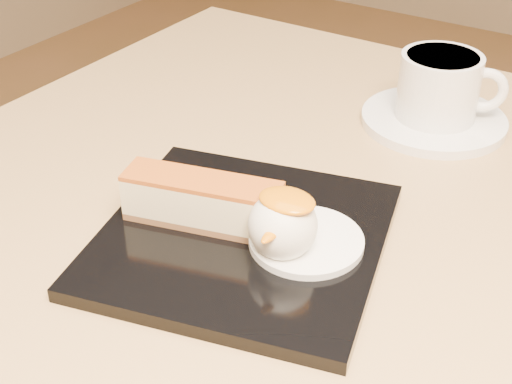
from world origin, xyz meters
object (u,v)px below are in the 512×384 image
Objects in this scene: ice_cream_scoop at (283,225)px; coffee_cup at (441,85)px; dessert_plate at (242,239)px; cheesecake at (202,201)px; saucer at (433,120)px; table at (311,354)px.

coffee_cup is at bearing 87.11° from ice_cream_scoop.
cheesecake reaches higher than dessert_plate.
coffee_cup is (0.01, 0.29, 0.01)m from ice_cream_scoop.
dessert_plate is 2.06× the size of coffee_cup.
dessert_plate is at bearing -100.58° from saucer.
table is 0.18m from dessert_plate.
dessert_plate is at bearing -122.49° from table.
coffee_cup is (0.00, 0.00, 0.04)m from saucer.
saucer reaches higher than table.
cheesecake is 0.30m from coffee_cup.
table is 0.21m from cheesecake.
cheesecake is 1.24× the size of coffee_cup.
cheesecake is (-0.07, -0.06, 0.19)m from table.
cheesecake is (-0.04, -0.01, 0.03)m from dessert_plate.
coffee_cup reaches higher than table.
coffee_cup is at bearing 85.66° from table.
coffee_cup is at bearing 57.55° from cheesecake.
cheesecake is at bearing -138.59° from table.
table is 0.27m from saucer.
table is at bearing 92.19° from ice_cream_scoop.
dessert_plate is 1.47× the size of saucer.
coffee_cup reaches higher than saucer.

